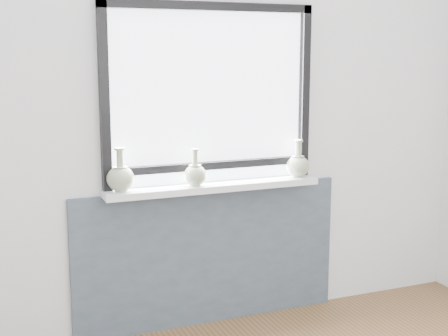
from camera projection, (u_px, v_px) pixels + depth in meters
name	position (u px, v px, depth m)	size (l,w,h in m)	color
back_wall	(208.00, 115.00, 3.72)	(3.60, 0.02, 2.60)	silver
apron_panel	(210.00, 256.00, 3.85)	(1.70, 0.03, 0.86)	#495466
windowsill	(214.00, 187.00, 3.70)	(1.32, 0.18, 0.04)	silver
window	(210.00, 91.00, 3.66)	(1.30, 0.06, 1.05)	black
vase_a	(120.00, 177.00, 3.47)	(0.16, 0.16, 0.25)	#9BA788
vase_b	(195.00, 174.00, 3.62)	(0.13, 0.13, 0.22)	#9BA788
vase_c	(298.00, 165.00, 3.89)	(0.15, 0.15, 0.23)	#9BA788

